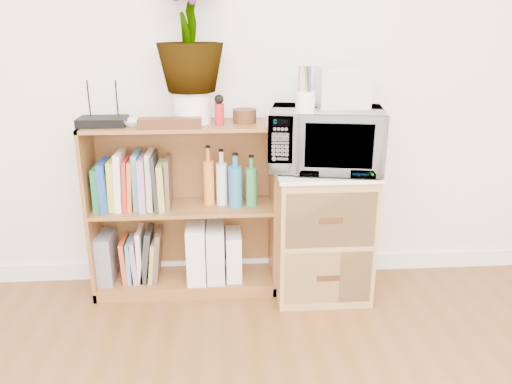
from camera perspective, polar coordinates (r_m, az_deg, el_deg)
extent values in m
cube|color=white|center=(3.05, -1.06, -8.44)|extent=(4.00, 0.02, 0.10)
cube|color=brown|center=(2.76, -8.24, -2.04)|extent=(1.00, 0.30, 0.95)
cube|color=#9E7542|center=(2.78, 7.44, -4.61)|extent=(0.50, 0.45, 0.70)
imported|color=white|center=(2.61, 7.96, 6.00)|extent=(0.63, 0.48, 0.31)
cylinder|color=white|center=(2.44, 5.64, 10.18)|extent=(0.09, 0.09, 0.10)
cube|color=silver|center=(2.63, 9.83, 11.71)|extent=(0.25, 0.21, 0.20)
cube|color=black|center=(2.66, -17.12, 7.71)|extent=(0.24, 0.16, 0.04)
imported|color=white|center=(2.62, -13.67, 7.71)|extent=(0.13, 0.13, 0.03)
cylinder|color=white|center=(2.63, -7.30, 9.55)|extent=(0.19, 0.19, 0.16)
imported|color=#388033|center=(2.60, -7.66, 17.89)|extent=(0.34, 0.34, 0.60)
cube|color=#3C1E10|center=(2.53, -9.82, 7.78)|extent=(0.31, 0.08, 0.05)
cylinder|color=#AF1518|center=(2.57, -4.21, 8.85)|extent=(0.05, 0.05, 0.11)
cylinder|color=#36200E|center=(2.63, -1.32, 8.68)|extent=(0.12, 0.12, 0.07)
cube|color=pink|center=(2.54, 2.20, 8.11)|extent=(0.10, 0.04, 0.05)
cube|color=slate|center=(2.93, -16.65, -7.09)|extent=(0.08, 0.22, 0.28)
cube|color=white|center=(2.84, -6.80, -6.68)|extent=(0.10, 0.26, 0.32)
cube|color=silver|center=(2.84, -4.63, -6.79)|extent=(0.10, 0.25, 0.31)
cube|color=white|center=(2.85, -2.57, -7.12)|extent=(0.08, 0.21, 0.27)
cube|color=#1C6939|center=(2.78, -17.50, 0.53)|extent=(0.04, 0.20, 0.23)
cube|color=#183F94|center=(2.77, -16.75, 0.85)|extent=(0.04, 0.20, 0.26)
cube|color=gold|center=(2.76, -15.97, 0.90)|extent=(0.04, 0.20, 0.27)
cube|color=silver|center=(2.75, -15.23, 1.33)|extent=(0.05, 0.20, 0.31)
cube|color=red|center=(2.74, -14.54, 1.00)|extent=(0.03, 0.20, 0.27)
cube|color=#CC5A24|center=(2.74, -14.00, 0.95)|extent=(0.04, 0.20, 0.27)
cube|color=teal|center=(2.73, -13.42, 1.32)|extent=(0.03, 0.20, 0.30)
cube|color=#A072AC|center=(2.73, -12.67, 1.14)|extent=(0.04, 0.20, 0.28)
cube|color=beige|center=(2.72, -11.95, 1.41)|extent=(0.04, 0.20, 0.31)
cube|color=#242424|center=(2.72, -11.31, 1.36)|extent=(0.04, 0.20, 0.30)
cube|color=#9F9E49|center=(2.72, -10.63, 0.86)|extent=(0.04, 0.20, 0.25)
cube|color=brown|center=(2.71, -9.98, 1.12)|extent=(0.03, 0.20, 0.27)
cylinder|color=orange|center=(2.69, -5.45, 1.67)|extent=(0.06, 0.06, 0.32)
cylinder|color=silver|center=(2.69, -3.94, 1.51)|extent=(0.06, 0.06, 0.30)
cylinder|color=#246FAB|center=(2.70, -2.39, 1.43)|extent=(0.07, 0.07, 0.29)
cylinder|color=#2D7C40|center=(2.70, -0.57, 1.33)|extent=(0.06, 0.06, 0.27)
cube|color=#C84523|center=(2.91, -14.67, -7.41)|extent=(0.03, 0.19, 0.24)
cube|color=teal|center=(2.91, -14.12, -7.42)|extent=(0.03, 0.19, 0.24)
cube|color=#A074AE|center=(2.90, -13.55, -7.39)|extent=(0.04, 0.19, 0.24)
cube|color=beige|center=(2.89, -12.99, -6.89)|extent=(0.03, 0.19, 0.30)
cube|color=#2A2A2A|center=(2.88, -12.33, -6.90)|extent=(0.08, 0.19, 0.30)
cube|color=#9A9647|center=(2.89, -11.68, -7.49)|extent=(0.05, 0.19, 0.23)
cube|color=brown|center=(2.88, -11.16, -6.98)|extent=(0.06, 0.19, 0.29)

